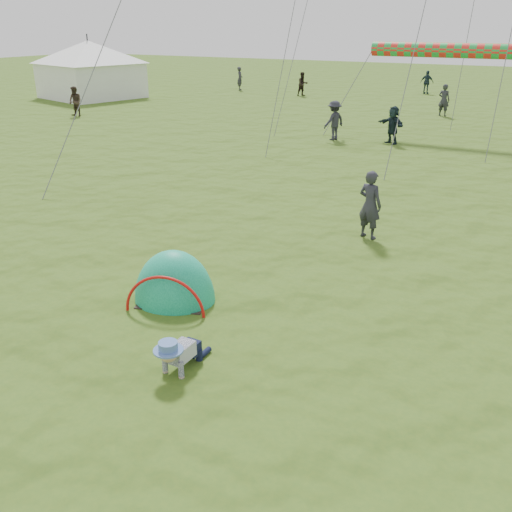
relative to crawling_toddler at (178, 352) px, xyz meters
The scene contains 13 objects.
ground 0.92m from the crawling_toddler, 128.26° to the left, with size 140.00×140.00×0.00m, color #38591B.
crawling_toddler is the anchor object (origin of this frame).
popup_tent 2.45m from the crawling_toddler, 127.33° to the left, with size 1.57×1.29×2.03m, color #0A845C.
standing_adult 7.08m from the crawling_toddler, 84.15° to the left, with size 0.62×0.41×1.70m, color #292932.
event_marquee 35.46m from the crawling_toddler, 135.21° to the left, with size 5.90×5.90×4.05m, color white, non-canonical shape.
crowd_person_0 38.61m from the crawling_toddler, 118.41° to the left, with size 0.63×0.41×1.73m, color #2C2B34.
crowd_person_1 26.95m from the crawling_toddler, 137.77° to the left, with size 0.79×0.62×1.63m, color #3B2D24.
crowd_person_2 38.71m from the crawling_toddler, 97.46° to the left, with size 0.96×0.40×1.65m, color #1F313B.
crowd_person_5 19.02m from the crawling_toddler, 96.26° to the left, with size 1.50×0.48×1.62m, color black.
crowd_person_7 35.21m from the crawling_toddler, 110.93° to the left, with size 0.79×0.62×1.63m, color black.
crowd_person_9 19.07m from the crawling_toddler, 104.07° to the left, with size 1.12×0.64×1.73m, color #25262F.
crowd_person_12 28.10m from the crawling_toddler, 93.55° to the left, with size 0.64×0.42×1.75m, color #292A32.
rainbow_tube_kite 21.62m from the crawling_toddler, 91.59° to the left, with size 0.64×0.64×6.73m, color red.
Camera 1 is at (5.12, -6.69, 4.99)m, focal length 40.00 mm.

